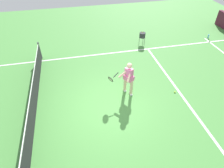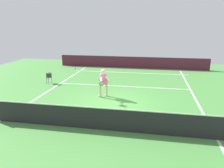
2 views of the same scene
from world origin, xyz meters
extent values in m
plane|color=#4C9342|center=(0.00, 0.00, 0.00)|extent=(25.65, 25.65, 0.00)
cube|color=#561E33|center=(0.00, -9.56, 0.51)|extent=(13.42, 0.24, 1.01)
cube|color=white|center=(0.00, -7.36, 0.00)|extent=(9.42, 0.10, 0.01)
cube|color=white|center=(0.00, -3.23, 0.00)|extent=(8.42, 0.10, 0.01)
cube|color=white|center=(-4.21, 0.00, 0.00)|extent=(0.10, 17.73, 0.01)
cube|color=white|center=(4.21, 0.00, 0.00)|extent=(0.10, 17.73, 0.01)
cube|color=#232326|center=(0.00, 2.90, 0.43)|extent=(8.94, 0.02, 0.86)
cube|color=white|center=(0.00, 2.90, 0.88)|extent=(8.94, 0.02, 0.04)
cylinder|color=beige|center=(0.58, -1.07, 0.39)|extent=(0.13, 0.13, 0.78)
cylinder|color=beige|center=(0.88, -0.88, 0.39)|extent=(0.13, 0.13, 0.78)
cube|color=white|center=(0.58, -1.07, 0.04)|extent=(0.20, 0.10, 0.08)
cube|color=white|center=(0.88, -0.88, 0.04)|extent=(0.20, 0.10, 0.08)
cube|color=pink|center=(0.73, -0.98, 1.04)|extent=(0.38, 0.34, 0.52)
cube|color=pink|center=(0.73, -0.98, 0.84)|extent=(0.49, 0.45, 0.20)
sphere|color=beige|center=(0.73, -0.98, 1.44)|extent=(0.22, 0.22, 0.22)
cylinder|color=beige|center=(0.52, -0.93, 1.06)|extent=(0.45, 0.33, 0.37)
cylinder|color=beige|center=(0.78, -0.77, 1.06)|extent=(0.15, 0.49, 0.37)
cylinder|color=black|center=(0.79, -0.44, 1.02)|extent=(0.19, 0.27, 0.14)
torus|color=black|center=(0.63, -0.19, 0.96)|extent=(0.30, 0.25, 0.28)
cylinder|color=beige|center=(0.63, -0.19, 0.96)|extent=(0.25, 0.20, 0.23)
sphere|color=#D1E533|center=(0.28, -3.02, 0.03)|extent=(0.07, 0.07, 0.07)
cylinder|color=#333338|center=(4.97, -3.10, 0.55)|extent=(0.36, 0.36, 0.30)
cylinder|color=#333338|center=(5.09, -2.97, 0.20)|extent=(0.02, 0.02, 0.40)
cylinder|color=#333338|center=(4.84, -3.22, 0.20)|extent=(0.02, 0.02, 0.40)
cylinder|color=#333338|center=(5.09, -3.22, 0.20)|extent=(0.02, 0.02, 0.40)
sphere|color=#D1E533|center=(5.02, -3.10, 0.71)|extent=(0.07, 0.07, 0.07)
cylinder|color=#4C9EE5|center=(4.74, -7.59, 0.12)|extent=(0.07, 0.07, 0.24)
camera|label=1|loc=(-5.34, 1.08, 5.78)|focal=31.06mm
camera|label=2|loc=(-1.87, 10.32, 3.89)|focal=35.38mm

